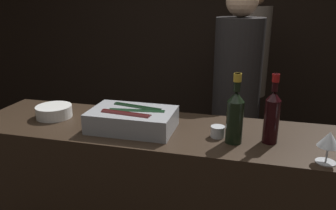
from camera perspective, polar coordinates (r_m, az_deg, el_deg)
name	(u,v)px	position (r m, az deg, el deg)	size (l,w,h in m)	color
wall_back_chalkboard	(216,24)	(3.63, 8.36, 13.85)	(6.40, 0.06, 2.80)	black
ice_bin_with_bottles	(133,119)	(1.68, -6.17, -2.36)	(0.43, 0.27, 0.11)	#9EA0A5
bowl_white	(54,111)	(1.95, -19.23, -1.01)	(0.20, 0.20, 0.07)	white
wine_glass	(329,140)	(1.47, 26.27, -5.56)	(0.09, 0.09, 0.14)	silver
candle_votive	(218,132)	(1.61, 8.64, -4.59)	(0.07, 0.07, 0.05)	silver
champagne_bottle	(235,115)	(1.52, 11.60, -1.66)	(0.08, 0.08, 0.33)	black
red_wine_bottle_tall	(272,115)	(1.56, 17.66, -1.62)	(0.07, 0.07, 0.33)	black
person_in_hoodie	(248,74)	(3.00, 13.73, 5.33)	(0.33, 0.33, 1.81)	black
person_blond_tee	(236,98)	(2.37, 11.71, 1.21)	(0.33, 0.33, 1.75)	black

